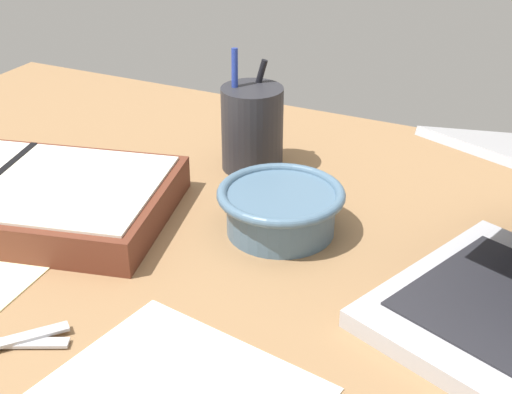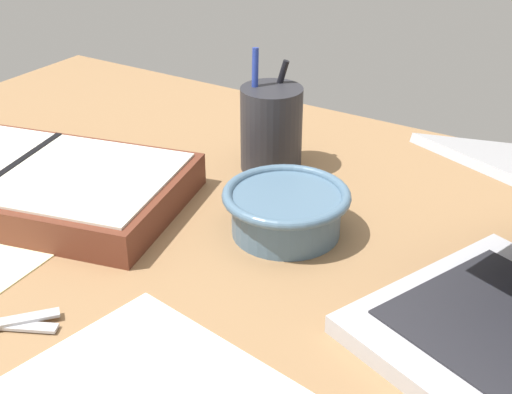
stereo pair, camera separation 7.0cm
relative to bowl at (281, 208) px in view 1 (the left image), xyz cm
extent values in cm
cube|color=#936D47|center=(3.69, -14.41, -3.89)|extent=(140.00, 100.00, 2.00)
cylinder|color=slate|center=(0.00, 0.00, -0.58)|extent=(11.78, 11.78, 4.62)
torus|color=slate|center=(0.00, 0.00, 1.73)|extent=(13.86, 13.86, 1.11)
cylinder|color=#28282D|center=(-9.86, 13.23, 2.49)|extent=(7.85, 7.85, 10.75)
cylinder|color=black|center=(-10.89, 15.12, 4.52)|extent=(3.77, 2.43, 12.64)
cylinder|color=#233899|center=(-11.84, 12.37, 5.38)|extent=(1.50, 2.42, 14.55)
cube|color=silver|center=(-21.86, -7.30, 1.23)|extent=(22.26, 22.42, 0.30)
cube|color=#B7B7BC|center=(-12.95, -27.63, -2.29)|extent=(7.12, 8.20, 0.30)
cube|color=#B7B7BC|center=(-12.95, -27.63, -2.59)|extent=(9.21, 5.34, 0.30)
camera|label=1|loc=(26.72, -61.79, 37.45)|focal=50.00mm
camera|label=2|loc=(32.88, -58.39, 37.45)|focal=50.00mm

